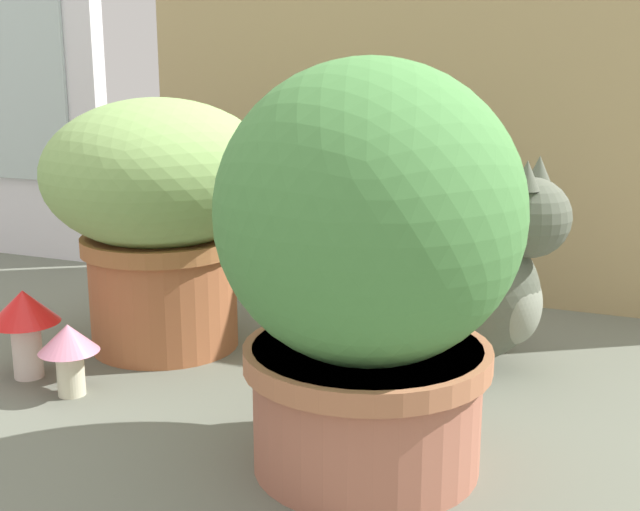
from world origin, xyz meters
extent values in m
plane|color=#616557|center=(0.00, 0.00, 0.00)|extent=(6.00, 6.00, 0.00)
cube|color=tan|center=(0.11, 0.53, 0.40)|extent=(1.18, 0.03, 0.81)
cube|color=white|center=(-0.81, 0.50, 0.39)|extent=(0.39, 0.04, 0.77)
cube|color=silver|center=(-0.81, 0.47, 0.42)|extent=(0.25, 0.01, 0.49)
cylinder|color=#B3673E|center=(-0.21, 0.09, 0.09)|extent=(0.22, 0.22, 0.17)
cylinder|color=#AF6D3D|center=(-0.21, 0.09, 0.16)|extent=(0.24, 0.24, 0.02)
ellipsoid|color=#86B060|center=(-0.21, 0.09, 0.27)|extent=(0.34, 0.34, 0.22)
cylinder|color=#B06952|center=(0.21, -0.16, 0.07)|extent=(0.25, 0.25, 0.14)
cylinder|color=#B3704C|center=(0.21, -0.16, 0.13)|extent=(0.27, 0.27, 0.02)
ellipsoid|color=#4B8944|center=(0.21, -0.16, 0.28)|extent=(0.32, 0.32, 0.32)
ellipsoid|color=#585F4F|center=(0.22, 0.19, 0.11)|extent=(0.28, 0.20, 0.22)
ellipsoid|color=gray|center=(0.31, 0.18, 0.10)|extent=(0.08, 0.11, 0.11)
sphere|color=#585F4F|center=(0.33, 0.18, 0.23)|extent=(0.12, 0.12, 0.11)
cone|color=#585F4F|center=(0.33, 0.21, 0.29)|extent=(0.04, 0.04, 0.04)
cone|color=#585F4F|center=(0.32, 0.15, 0.29)|extent=(0.04, 0.04, 0.04)
cylinder|color=#585F4F|center=(0.10, 0.25, 0.02)|extent=(0.19, 0.06, 0.07)
cylinder|color=#EBE6C4|center=(-0.21, -0.13, 0.03)|extent=(0.04, 0.04, 0.06)
cone|color=pink|center=(-0.21, -0.13, 0.08)|extent=(0.08, 0.08, 0.04)
cylinder|color=silver|center=(-0.31, -0.10, 0.04)|extent=(0.04, 0.04, 0.08)
cone|color=red|center=(-0.31, -0.10, 0.10)|extent=(0.10, 0.10, 0.05)
camera|label=1|loc=(0.49, -0.95, 0.44)|focal=46.48mm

